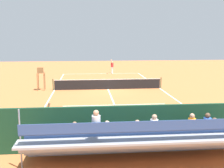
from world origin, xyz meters
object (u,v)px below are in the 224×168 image
at_px(tennis_player, 112,66).
at_px(tennis_racket, 109,73).
at_px(umpire_chair, 41,76).
at_px(tennis_ball_near, 115,75).
at_px(equipment_bag, 129,140).
at_px(tennis_ball_far, 111,76).
at_px(courtside_bench, 171,130).
at_px(line_judge, 49,123).
at_px(bleacher_stand, 141,140).
at_px(tennis_net, 108,84).

relative_size(tennis_player, tennis_racket, 3.32).
distance_m(umpire_chair, tennis_ball_near, 12.00).
bearing_deg(equipment_bag, tennis_ball_far, -93.08).
relative_size(courtside_bench, tennis_player, 0.93).
xyz_separation_m(tennis_racket, line_judge, (4.79, 24.08, 1.00)).
bearing_deg(equipment_bag, umpire_chair, -65.72).
height_order(umpire_chair, tennis_ball_near, umpire_chair).
xyz_separation_m(bleacher_stand, line_judge, (3.87, -2.21, 0.08)).
relative_size(tennis_net, bleacher_stand, 1.14).
bearing_deg(tennis_net, tennis_ball_far, -97.36).
bearing_deg(tennis_racket, line_judge, 78.75).
bearing_deg(tennis_ball_far, tennis_ball_near, -126.11).
relative_size(umpire_chair, line_judge, 1.11).
bearing_deg(tennis_ball_near, umpire_chair, 48.83).
bearing_deg(tennis_net, tennis_ball_near, -100.28).
xyz_separation_m(umpire_chair, tennis_racket, (-7.21, -10.84, -1.30)).
bearing_deg(tennis_ball_far, umpire_chair, 48.38).
bearing_deg(umpire_chair, equipment_bag, 114.28).
distance_m(bleacher_stand, umpire_chair, 16.69).
xyz_separation_m(umpire_chair, equipment_bag, (-6.11, 13.54, -1.13)).
bearing_deg(umpire_chair, tennis_player, -124.95).
relative_size(courtside_bench, tennis_ball_far, 27.27).
bearing_deg(equipment_bag, tennis_net, -90.40).
distance_m(equipment_bag, tennis_racket, 24.41).
bearing_deg(umpire_chair, tennis_racket, -123.61).
xyz_separation_m(tennis_ball_far, line_judge, (4.86, 21.43, 0.98)).
bearing_deg(tennis_ball_near, equipment_bag, 85.56).
distance_m(equipment_bag, tennis_player, 24.56).
bearing_deg(bleacher_stand, line_judge, -29.77).
bearing_deg(tennis_player, tennis_ball_far, 82.15).
height_order(tennis_net, umpire_chair, umpire_chair).
xyz_separation_m(umpire_chair, tennis_ball_near, (-7.86, -8.98, -1.28)).
height_order(bleacher_stand, equipment_bag, bleacher_stand).
xyz_separation_m(equipment_bag, tennis_ball_far, (-1.17, -21.73, -0.15)).
bearing_deg(line_judge, bleacher_stand, 150.23).
xyz_separation_m(tennis_player, tennis_ball_near, (-0.20, 1.97, -0.98)).
distance_m(tennis_net, courtside_bench, 13.41).
distance_m(tennis_net, tennis_ball_far, 8.41).
height_order(tennis_net, equipment_bag, tennis_net).
relative_size(bleacher_stand, tennis_player, 4.70).
relative_size(tennis_net, umpire_chair, 4.81).
distance_m(tennis_net, tennis_ball_near, 9.28).
relative_size(bleacher_stand, tennis_ball_far, 137.27).
bearing_deg(tennis_net, line_judge, 73.90).
bearing_deg(tennis_ball_far, tennis_net, 82.64).
bearing_deg(bleacher_stand, tennis_ball_near, -93.67).
bearing_deg(umpire_chair, bleacher_stand, 112.15).
relative_size(tennis_racket, tennis_ball_near, 8.80).
xyz_separation_m(tennis_ball_near, tennis_ball_far, (0.58, 0.79, 0.00)).
bearing_deg(tennis_player, bleacher_stand, 87.03).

